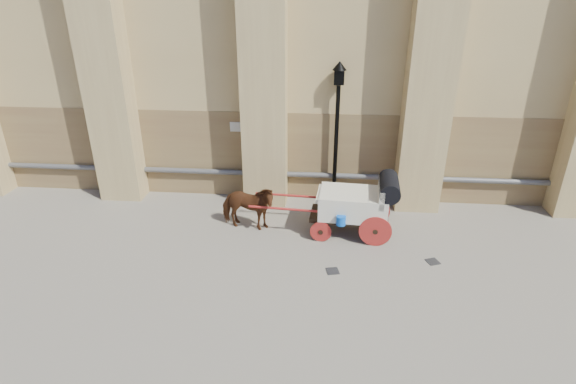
{
  "coord_description": "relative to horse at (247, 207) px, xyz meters",
  "views": [
    {
      "loc": [
        0.94,
        -10.21,
        6.78
      ],
      "look_at": [
        -0.08,
        1.63,
        1.27
      ],
      "focal_mm": 28.0,
      "sensor_mm": 36.0,
      "label": 1
    }
  ],
  "objects": [
    {
      "name": "horse",
      "position": [
        0.0,
        0.0,
        0.0
      ],
      "size": [
        1.84,
        1.05,
        1.47
      ],
      "primitive_type": "imported",
      "rotation": [
        0.0,
        0.0,
        1.42
      ],
      "color": "#5A2D17",
      "rests_on": "ground"
    },
    {
      "name": "drain_grate_far",
      "position": [
        5.25,
        -1.37,
        -0.73
      ],
      "size": [
        0.42,
        0.42,
        0.01
      ],
      "primitive_type": "cube",
      "rotation": [
        0.0,
        0.0,
        0.38
      ],
      "color": "black",
      "rests_on": "ground"
    },
    {
      "name": "carriage",
      "position": [
        3.27,
        0.01,
        0.28
      ],
      "size": [
        4.36,
        1.58,
        1.88
      ],
      "rotation": [
        0.0,
        0.0,
        -0.07
      ],
      "color": "black",
      "rests_on": "ground"
    },
    {
      "name": "drain_grate_near",
      "position": [
        2.56,
        -2.04,
        -0.73
      ],
      "size": [
        0.38,
        0.38,
        0.01
      ],
      "primitive_type": "cube",
      "rotation": [
        0.0,
        0.0,
        0.22
      ],
      "color": "black",
      "rests_on": "ground"
    },
    {
      "name": "street_lamp",
      "position": [
        2.6,
        2.12,
        1.78
      ],
      "size": [
        0.44,
        0.44,
        4.69
      ],
      "color": "black",
      "rests_on": "ground"
    },
    {
      "name": "ground",
      "position": [
        1.3,
        -1.62,
        -0.73
      ],
      "size": [
        90.0,
        90.0,
        0.0
      ],
      "primitive_type": "plane",
      "color": "slate",
      "rests_on": "ground"
    }
  ]
}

